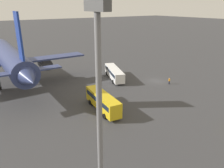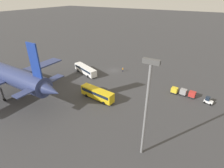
{
  "view_description": "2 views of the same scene",
  "coord_description": "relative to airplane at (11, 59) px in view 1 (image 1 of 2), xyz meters",
  "views": [
    {
      "loc": [
        -40.79,
        42.78,
        19.99
      ],
      "look_at": [
        -0.09,
        15.13,
        2.19
      ],
      "focal_mm": 35.0,
      "sensor_mm": 36.0,
      "label": 1
    },
    {
      "loc": [
        -34.03,
        59.3,
        29.42
      ],
      "look_at": [
        -9.56,
        17.78,
        4.08
      ],
      "focal_mm": 28.0,
      "sensor_mm": 36.0,
      "label": 2
    }
  ],
  "objects": [
    {
      "name": "light_pole",
      "position": [
        -44.7,
        0.66,
        5.1
      ],
      "size": [
        2.8,
        0.7,
        20.36
      ],
      "color": "slate",
      "rests_on": "ground"
    },
    {
      "name": "shuttle_bus_far",
      "position": [
        -25.08,
        -11.7,
        -5.13
      ],
      "size": [
        11.69,
        3.87,
        3.39
      ],
      "rotation": [
        0.0,
        0.0,
        -0.11
      ],
      "color": "gold",
      "rests_on": "ground"
    },
    {
      "name": "shuttle_bus_near",
      "position": [
        -10.01,
        -25.01,
        -5.31
      ],
      "size": [
        12.74,
        6.87,
        3.06
      ],
      "rotation": [
        0.0,
        0.0,
        -0.35
      ],
      "color": "white",
      "rests_on": "ground"
    },
    {
      "name": "airplane",
      "position": [
        0.0,
        0.0,
        0.0
      ],
      "size": [
        44.74,
        37.75,
        18.99
      ],
      "rotation": [
        0.0,
        0.0,
        -0.02
      ],
      "color": "navy",
      "rests_on": "ground"
    },
    {
      "name": "worker_person",
      "position": [
        -22.1,
        -34.57,
        -6.28
      ],
      "size": [
        0.38,
        0.38,
        1.74
      ],
      "color": "#1E1E2D",
      "rests_on": "ground"
    },
    {
      "name": "ground_plane",
      "position": [
        -18.36,
        -33.62,
        -7.15
      ],
      "size": [
        600.0,
        600.0,
        0.0
      ],
      "primitive_type": "plane",
      "color": "#38383A"
    }
  ]
}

